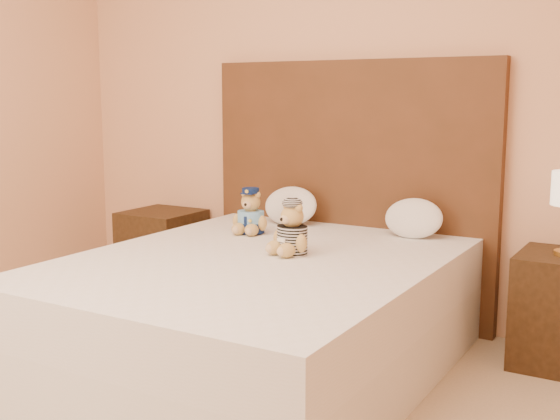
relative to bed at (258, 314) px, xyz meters
The scene contains 7 objects.
bed is the anchor object (origin of this frame).
headboard 1.12m from the bed, 90.00° to the left, with size 1.75×0.08×1.50m, color #532E19.
nightstand_left 1.48m from the bed, 147.38° to the left, with size 0.45×0.45×0.55m, color #3A2412.
teddy_police 0.71m from the bed, 125.88° to the left, with size 0.22×0.21×0.25m, color tan, non-canonical shape.
teddy_prisoner 0.44m from the bed, 55.00° to the left, with size 0.23×0.22×0.25m, color tan, non-canonical shape.
pillow_left 0.97m from the bed, 109.55° to the left, with size 0.34×0.22×0.24m, color white.
pillow_right 1.03m from the bed, 60.91° to the left, with size 0.32×0.21×0.23m, color white.
Camera 1 is at (1.72, -1.50, 1.30)m, focal length 45.00 mm.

